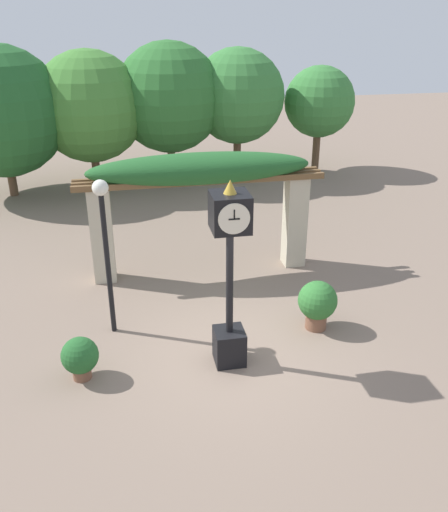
{
  "coord_description": "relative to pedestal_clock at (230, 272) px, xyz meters",
  "views": [
    {
      "loc": [
        -1.73,
        -8.26,
        5.84
      ],
      "look_at": [
        -0.09,
        0.2,
        1.87
      ],
      "focal_mm": 38.0,
      "sensor_mm": 36.0,
      "label": 1
    }
  ],
  "objects": [
    {
      "name": "pergola",
      "position": [
        0.09,
        3.76,
        0.44
      ],
      "size": [
        5.68,
        1.09,
        2.9
      ],
      "color": "#BCB299",
      "rests_on": "ground"
    },
    {
      "name": "pedestal_clock",
      "position": [
        0.0,
        0.0,
        0.0
      ],
      "size": [
        0.62,
        0.66,
        3.4
      ],
      "color": "black",
      "rests_on": "ground"
    },
    {
      "name": "ground_plane",
      "position": [
        0.09,
        0.3,
        -1.81
      ],
      "size": [
        60.0,
        60.0,
        0.0
      ],
      "primitive_type": "plane",
      "color": "#7F6B5B"
    },
    {
      "name": "potted_plant_near_right",
      "position": [
        -2.59,
        0.01,
        -1.37
      ],
      "size": [
        0.64,
        0.64,
        0.78
      ],
      "color": "brown",
      "rests_on": "ground"
    },
    {
      "name": "potted_plant_near_left",
      "position": [
        1.92,
        0.78,
        -1.23
      ],
      "size": [
        0.78,
        0.78,
        1.01
      ],
      "color": "brown",
      "rests_on": "ground"
    },
    {
      "name": "tree_line",
      "position": [
        -1.29,
        11.25,
        1.04
      ],
      "size": [
        14.53,
        4.76,
        4.89
      ],
      "color": "brown",
      "rests_on": "ground"
    },
    {
      "name": "lamp_post",
      "position": [
        -2.04,
        1.44,
        0.33
      ],
      "size": [
        0.29,
        0.29,
        3.1
      ],
      "color": "black",
      "rests_on": "ground"
    }
  ]
}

